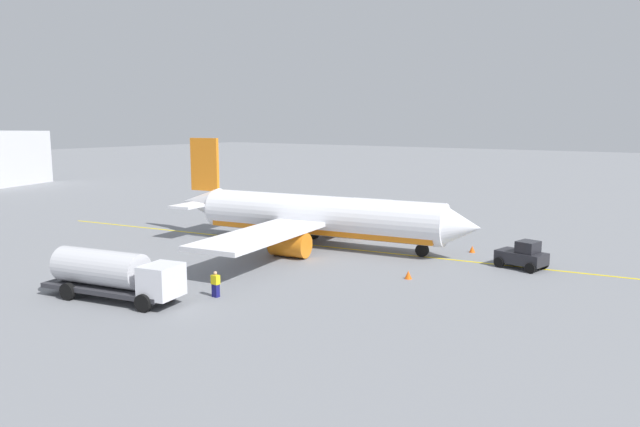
% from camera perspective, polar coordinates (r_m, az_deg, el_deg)
% --- Properties ---
extents(ground_plane, '(400.00, 400.00, 0.00)m').
position_cam_1_polar(ground_plane, '(54.68, 0.00, -3.11)').
color(ground_plane, slate).
extents(airplane, '(30.27, 31.11, 9.63)m').
position_cam_1_polar(airplane, '(54.42, -0.47, -0.35)').
color(airplane, white).
rests_on(airplane, ground).
extents(fuel_tanker, '(10.07, 4.39, 3.15)m').
position_cam_1_polar(fuel_tanker, '(40.27, -19.05, -5.41)').
color(fuel_tanker, '#2D2D33').
rests_on(fuel_tanker, ground).
extents(pushback_tug, '(3.93, 2.94, 2.20)m').
position_cam_1_polar(pushback_tug, '(48.83, 18.72, -3.81)').
color(pushback_tug, '#232328').
rests_on(pushback_tug, ground).
extents(refueling_worker, '(0.53, 0.38, 1.71)m').
position_cam_1_polar(refueling_worker, '(39.48, -9.90, -6.67)').
color(refueling_worker, navy).
rests_on(refueling_worker, ground).
extents(safety_cone_nose, '(0.54, 0.54, 0.60)m').
position_cam_1_polar(safety_cone_nose, '(43.86, 8.39, -5.78)').
color(safety_cone_nose, '#F2590F').
rests_on(safety_cone_nose, ground).
extents(safety_cone_wingtip, '(0.52, 0.52, 0.58)m').
position_cam_1_polar(safety_cone_wingtip, '(53.62, 14.27, -3.30)').
color(safety_cone_wingtip, '#F2590F').
rests_on(safety_cone_wingtip, ground).
extents(taxi_line_marking, '(61.44, 9.32, 0.01)m').
position_cam_1_polar(taxi_line_marking, '(54.68, 0.00, -3.10)').
color(taxi_line_marking, yellow).
rests_on(taxi_line_marking, ground).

